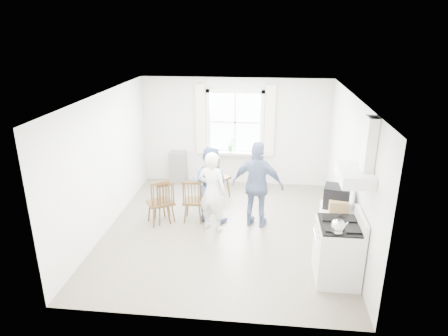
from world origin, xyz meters
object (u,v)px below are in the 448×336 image
at_px(windsor_chair_c, 160,198).
at_px(windsor_chair_b, 192,197).
at_px(gas_stove, 338,251).
at_px(person_mid, 210,184).
at_px(windsor_chair_a, 165,198).
at_px(stereo_stack, 337,197).
at_px(person_right, 258,185).
at_px(low_cabinet, 335,231).
at_px(person_left, 212,192).

bearing_deg(windsor_chair_c, windsor_chair_b, 15.15).
xyz_separation_m(gas_stove, windsor_chair_c, (-3.18, 1.44, 0.10)).
bearing_deg(windsor_chair_b, windsor_chair_c, -164.85).
xyz_separation_m(windsor_chair_c, person_mid, (0.94, 0.33, 0.19)).
relative_size(windsor_chair_a, person_mid, 0.57).
height_order(stereo_stack, person_right, person_right).
distance_m(low_cabinet, person_right, 1.69).
bearing_deg(stereo_stack, low_cabinet, -32.09).
bearing_deg(windsor_chair_a, person_mid, 15.95).
distance_m(stereo_stack, windsor_chair_c, 3.33).
relative_size(gas_stove, windsor_chair_a, 1.28).
bearing_deg(windsor_chair_c, person_mid, 19.51).
relative_size(windsor_chair_a, person_left, 0.56).
bearing_deg(windsor_chair_b, windsor_chair_a, -171.61).
height_order(windsor_chair_b, person_right, person_right).
relative_size(low_cabinet, person_mid, 0.58).
xyz_separation_m(low_cabinet, windsor_chair_b, (-2.63, 0.91, 0.11)).
bearing_deg(windsor_chair_b, person_left, -28.19).
bearing_deg(person_right, person_mid, 2.96).
bearing_deg(person_mid, person_right, -174.56).
bearing_deg(stereo_stack, person_right, 145.62).
bearing_deg(windsor_chair_c, person_right, 5.60).
relative_size(low_cabinet, windsor_chair_a, 1.03).
xyz_separation_m(windsor_chair_a, person_left, (0.96, -0.15, 0.25)).
distance_m(low_cabinet, windsor_chair_b, 2.79).
height_order(gas_stove, windsor_chair_b, gas_stove).
relative_size(stereo_stack, person_left, 0.30).
distance_m(gas_stove, person_left, 2.56).
height_order(low_cabinet, windsor_chair_c, windsor_chair_c).
bearing_deg(gas_stove, windsor_chair_b, 147.89).
distance_m(gas_stove, windsor_chair_a, 3.45).
distance_m(low_cabinet, windsor_chair_a, 3.27).
height_order(gas_stove, person_left, person_left).
bearing_deg(gas_stove, stereo_stack, 87.29).
distance_m(gas_stove, stereo_stack, 0.94).
xyz_separation_m(windsor_chair_a, person_right, (1.81, 0.10, 0.32)).
xyz_separation_m(windsor_chair_b, person_right, (1.27, 0.02, 0.30)).
distance_m(windsor_chair_c, person_right, 1.92).
relative_size(windsor_chair_c, person_right, 0.56).
height_order(gas_stove, low_cabinet, gas_stove).
bearing_deg(stereo_stack, person_mid, 155.18).
relative_size(low_cabinet, windsor_chair_c, 0.95).
height_order(gas_stove, stereo_stack, stereo_stack).
distance_m(windsor_chair_c, person_left, 1.07).
height_order(windsor_chair_a, windsor_chair_b, windsor_chair_b).
xyz_separation_m(low_cabinet, windsor_chair_c, (-3.25, 0.74, 0.13)).
bearing_deg(person_mid, windsor_chair_c, 33.75).
distance_m(windsor_chair_b, windsor_chair_c, 0.64).
height_order(low_cabinet, person_mid, person_mid).
xyz_separation_m(windsor_chair_a, windsor_chair_c, (-0.08, -0.09, 0.05)).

